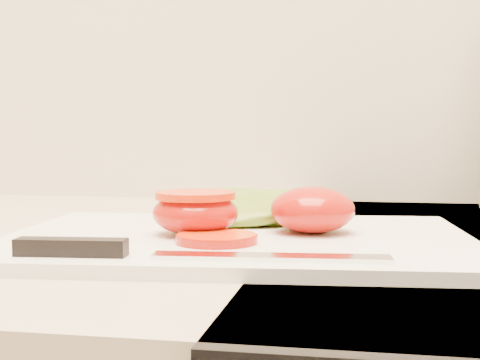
# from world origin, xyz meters

# --- Properties ---
(cutting_board) EXTENTS (0.41, 0.31, 0.01)m
(cutting_board) POSITION_xyz_m (0.14, 1.61, 0.94)
(cutting_board) COLOR white
(cutting_board) RESTS_ON counter
(tomato_half_dome) EXTENTS (0.07, 0.07, 0.04)m
(tomato_half_dome) POSITION_xyz_m (0.20, 1.63, 0.96)
(tomato_half_dome) COLOR #B61A11
(tomato_half_dome) RESTS_ON cutting_board
(tomato_half_cut) EXTENTS (0.07, 0.07, 0.04)m
(tomato_half_cut) POSITION_xyz_m (0.11, 1.60, 0.96)
(tomato_half_cut) COLOR #B61A11
(tomato_half_cut) RESTS_ON cutting_board
(tomato_slice_0) EXTENTS (0.06, 0.06, 0.01)m
(tomato_slice_0) POSITION_xyz_m (0.13, 1.56, 0.94)
(tomato_slice_0) COLOR #EC410C
(tomato_slice_0) RESTS_ON cutting_board
(lettuce_leaf_0) EXTENTS (0.17, 0.14, 0.03)m
(lettuce_leaf_0) POSITION_xyz_m (0.12, 1.69, 0.95)
(lettuce_leaf_0) COLOR olive
(lettuce_leaf_0) RESTS_ON cutting_board
(lettuce_leaf_1) EXTENTS (0.14, 0.12, 0.03)m
(lettuce_leaf_1) POSITION_xyz_m (0.17, 1.69, 0.95)
(lettuce_leaf_1) COLOR olive
(lettuce_leaf_1) RESTS_ON cutting_board
(knife) EXTENTS (0.26, 0.04, 0.01)m
(knife) POSITION_xyz_m (0.10, 1.49, 0.94)
(knife) COLOR silver
(knife) RESTS_ON cutting_board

